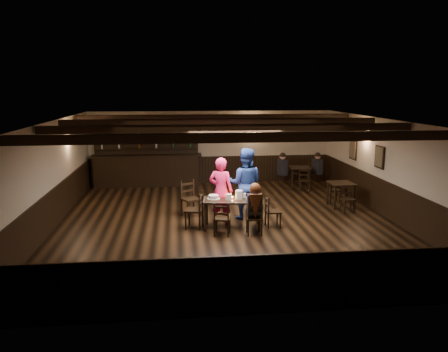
{
  "coord_description": "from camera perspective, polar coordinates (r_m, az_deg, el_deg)",
  "views": [
    {
      "loc": [
        -1.29,
        -11.26,
        3.54
      ],
      "look_at": [
        -0.04,
        0.2,
        1.21
      ],
      "focal_mm": 35.0,
      "sensor_mm": 36.0,
      "label": 1
    }
  ],
  "objects": [
    {
      "name": "plate_stack_b",
      "position": [
        11.14,
        1.97,
        -2.45
      ],
      "size": [
        0.19,
        0.19,
        0.23
      ],
      "primitive_type": "cylinder",
      "color": "white",
      "rests_on": "dining_table"
    },
    {
      "name": "salt_shaker",
      "position": [
        11.07,
        2.98,
        -2.93
      ],
      "size": [
        0.03,
        0.03,
        0.08
      ],
      "primitive_type": "cylinder",
      "color": "silver",
      "rests_on": "dining_table"
    },
    {
      "name": "chair_end_left",
      "position": [
        11.15,
        -3.5,
        -4.1
      ],
      "size": [
        0.53,
        0.54,
        0.95
      ],
      "color": "black",
      "rests_on": "ground"
    },
    {
      "name": "chair_end_right",
      "position": [
        11.31,
        6.07,
        -4.3
      ],
      "size": [
        0.38,
        0.39,
        0.83
      ],
      "color": "black",
      "rests_on": "ground"
    },
    {
      "name": "chair_near_right",
      "position": [
        10.64,
        4.04,
        -5.29
      ],
      "size": [
        0.4,
        0.39,
        0.82
      ],
      "color": "black",
      "rests_on": "ground"
    },
    {
      "name": "tea_light",
      "position": [
        11.19,
        1.1,
        -2.86
      ],
      "size": [
        0.06,
        0.06,
        0.06
      ],
      "color": "#A5A8AD",
      "rests_on": "dining_table"
    },
    {
      "name": "bg_patron_left",
      "position": [
        15.74,
        7.65,
        1.58
      ],
      "size": [
        0.3,
        0.43,
        0.81
      ],
      "color": "black",
      "rests_on": "ground"
    },
    {
      "name": "cake",
      "position": [
        11.18,
        -1.37,
        -2.76
      ],
      "size": [
        0.32,
        0.32,
        0.1
      ],
      "color": "white",
      "rests_on": "dining_table"
    },
    {
      "name": "menu_red",
      "position": [
        11.08,
        3.82,
        -3.14
      ],
      "size": [
        0.31,
        0.26,
        0.0
      ],
      "primitive_type": "cube",
      "rotation": [
        0.0,
        0.0,
        -0.34
      ],
      "color": "#A11C11",
      "rests_on": "dining_table"
    },
    {
      "name": "chair_near_left",
      "position": [
        10.57,
        -0.29,
        -5.34
      ],
      "size": [
        0.47,
        0.45,
        0.83
      ],
      "color": "black",
      "rests_on": "ground"
    },
    {
      "name": "drink_glass",
      "position": [
        11.26,
        2.7,
        -2.56
      ],
      "size": [
        0.08,
        0.08,
        0.13
      ],
      "primitive_type": "cylinder",
      "color": "silver",
      "rests_on": "dining_table"
    },
    {
      "name": "man_blue",
      "position": [
        11.87,
        2.78,
        -1.03
      ],
      "size": [
        1.11,
        0.96,
        1.96
      ],
      "primitive_type": "imported",
      "rotation": [
        0.0,
        0.0,
        2.88
      ],
      "color": "navy",
      "rests_on": "ground"
    },
    {
      "name": "bar_counter",
      "position": [
        16.26,
        -10.02,
        1.3
      ],
      "size": [
        3.97,
        0.7,
        2.2
      ],
      "color": "black",
      "rests_on": "ground"
    },
    {
      "name": "plate_stack_a",
      "position": [
        11.07,
        0.62,
        -2.74
      ],
      "size": [
        0.16,
        0.16,
        0.15
      ],
      "primitive_type": "cylinder",
      "color": "white",
      "rests_on": "dining_table"
    },
    {
      "name": "ground",
      "position": [
        11.87,
        0.3,
        -5.9
      ],
      "size": [
        10.0,
        10.0,
        0.0
      ],
      "primitive_type": "plane",
      "color": "black",
      "rests_on": "ground"
    },
    {
      "name": "woman_pink",
      "position": [
        11.45,
        -0.4,
        -1.95
      ],
      "size": [
        0.76,
        0.65,
        1.77
      ],
      "primitive_type": "imported",
      "rotation": [
        0.0,
        0.0,
        2.73
      ],
      "color": "#FF2A7E",
      "rests_on": "ground"
    },
    {
      "name": "bg_patron_right",
      "position": [
        16.16,
        12.11,
        1.64
      ],
      "size": [
        0.31,
        0.42,
        0.79
      ],
      "color": "black",
      "rests_on": "ground"
    },
    {
      "name": "back_table_b",
      "position": [
        15.92,
        9.87,
        0.79
      ],
      "size": [
        0.84,
        0.84,
        0.75
      ],
      "color": "black",
      "rests_on": "ground"
    },
    {
      "name": "chair_far_pushed",
      "position": [
        12.26,
        -4.56,
        -2.57
      ],
      "size": [
        0.62,
        0.61,
        0.99
      ],
      "color": "black",
      "rests_on": "ground"
    },
    {
      "name": "dining_table",
      "position": [
        11.14,
        1.09,
        -3.52
      ],
      "size": [
        1.55,
        0.92,
        0.75
      ],
      "color": "black",
      "rests_on": "ground"
    },
    {
      "name": "menu_blue",
      "position": [
        11.25,
        4.2,
        -2.92
      ],
      "size": [
        0.35,
        0.25,
        0.0
      ],
      "primitive_type": "cube",
      "rotation": [
        0.0,
        0.0,
        0.06
      ],
      "color": "#0E0E46",
      "rests_on": "dining_table"
    },
    {
      "name": "seated_person",
      "position": [
        10.59,
        4.04,
        -3.29
      ],
      "size": [
        0.36,
        0.53,
        0.87
      ],
      "color": "black",
      "rests_on": "ground"
    },
    {
      "name": "back_table_a",
      "position": [
        13.57,
        15.06,
        -1.29
      ],
      "size": [
        0.74,
        0.74,
        0.75
      ],
      "color": "black",
      "rests_on": "ground"
    },
    {
      "name": "pepper_shaker",
      "position": [
        11.0,
        3.48,
        -3.0
      ],
      "size": [
        0.04,
        0.04,
        0.09
      ],
      "primitive_type": "cylinder",
      "color": "#A5A8AD",
      "rests_on": "dining_table"
    },
    {
      "name": "room_shell",
      "position": [
        11.51,
        0.33,
        2.48
      ],
      "size": [
        9.02,
        10.02,
        2.71
      ],
      "color": "#C0B69F",
      "rests_on": "ground"
    }
  ]
}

